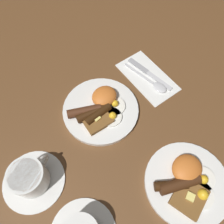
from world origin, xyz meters
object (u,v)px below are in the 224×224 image
at_px(breakfast_plate_far, 187,182).
at_px(breakfast_plate_near, 100,109).
at_px(teacup_near, 30,178).
at_px(knife, 147,72).
at_px(spoon, 155,84).

bearing_deg(breakfast_plate_far, breakfast_plate_near, -83.86).
xyz_separation_m(teacup_near, knife, (-0.49, -0.07, -0.03)).
bearing_deg(teacup_near, breakfast_plate_far, 138.77).
distance_m(breakfast_plate_far, knife, 0.38).
relative_size(breakfast_plate_near, teacup_near, 1.42).
distance_m(breakfast_plate_far, spoon, 0.32).
bearing_deg(breakfast_plate_near, knife, -176.35).
bearing_deg(teacup_near, spoon, -178.90).
height_order(breakfast_plate_near, teacup_near, teacup_near).
bearing_deg(teacup_near, knife, -172.39).
height_order(breakfast_plate_near, spoon, breakfast_plate_near).
height_order(breakfast_plate_far, teacup_near, teacup_near).
xyz_separation_m(breakfast_plate_far, teacup_near, (0.31, -0.27, 0.02)).
bearing_deg(breakfast_plate_near, breakfast_plate_far, 96.14).
relative_size(knife, spoon, 1.05).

